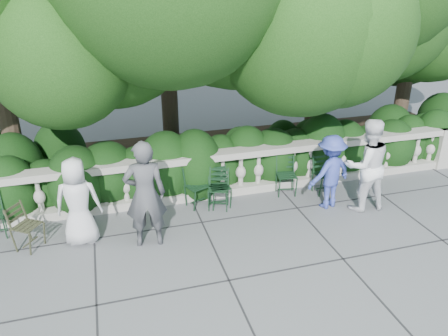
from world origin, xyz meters
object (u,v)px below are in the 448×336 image
object	(u,v)px
chair_f	(287,197)
chair_e	(222,209)
chair_d	(326,196)
person_casual_man	(366,165)
person_older_blue	(330,172)
person_businessman	(78,202)
person_woman_grey	(145,195)
chair_weathered	(38,249)
chair_b	(202,208)
chair_c	(218,212)

from	to	relation	value
chair_f	chair_e	bearing A→B (deg)	-164.54
chair_d	person_casual_man	distance (m)	1.22
person_casual_man	person_older_blue	xyz separation A→B (m)	(-0.63, 0.26, -0.18)
person_casual_man	person_older_blue	world-z (taller)	person_casual_man
person_businessman	person_casual_man	world-z (taller)	person_casual_man
person_casual_man	person_woman_grey	bearing A→B (deg)	3.45
chair_e	person_older_blue	distance (m)	2.29
person_businessman	person_casual_man	xyz separation A→B (m)	(5.42, -0.31, 0.15)
chair_weathered	person_casual_man	distance (m)	6.26
chair_b	chair_weathered	xyz separation A→B (m)	(-3.06, -0.61, 0.00)
chair_e	chair_f	world-z (taller)	same
chair_b	chair_weathered	bearing A→B (deg)	170.13
chair_c	person_older_blue	world-z (taller)	person_older_blue
person_businessman	person_woman_grey	bearing A→B (deg)	168.98
chair_c	chair_d	xyz separation A→B (m)	(2.42, 0.01, 0.00)
chair_e	person_businessman	size ratio (longest dim) A/B	0.53
chair_weathered	person_older_blue	distance (m)	5.61
person_casual_man	chair_f	bearing A→B (deg)	-31.19
person_older_blue	chair_weathered	bearing A→B (deg)	-14.26
chair_d	person_woman_grey	distance (m)	4.08
chair_e	person_casual_man	distance (m)	2.98
chair_d	person_businessman	xyz separation A→B (m)	(-5.00, -0.35, 0.80)
chair_weathered	person_woman_grey	size ratio (longest dim) A/B	0.43
chair_b	chair_weathered	distance (m)	3.12
person_casual_man	person_older_blue	bearing A→B (deg)	-20.24
person_woman_grey	person_casual_man	bearing A→B (deg)	-174.27
chair_b	chair_d	size ratio (longest dim) A/B	1.00
chair_c	chair_e	xyz separation A→B (m)	(0.10, 0.06, 0.00)
chair_c	person_older_blue	distance (m)	2.37
chair_b	person_older_blue	size ratio (longest dim) A/B	0.55
chair_b	chair_c	bearing A→B (deg)	-59.22
chair_c	person_woman_grey	world-z (taller)	person_woman_grey
chair_f	person_woman_grey	world-z (taller)	person_woman_grey
chair_b	person_older_blue	bearing A→B (deg)	-34.71
person_businessman	chair_f	bearing A→B (deg)	-164.79
chair_d	person_casual_man	size ratio (longest dim) A/B	0.44
chair_f	person_casual_man	distance (m)	1.78
chair_b	person_older_blue	world-z (taller)	person_older_blue
chair_c	person_woman_grey	distance (m)	1.90
person_businessman	chair_d	bearing A→B (deg)	-167.98
chair_e	chair_weathered	size ratio (longest dim) A/B	1.00
chair_f	chair_b	bearing A→B (deg)	-170.43
chair_b	person_older_blue	xyz separation A→B (m)	(2.50, -0.61, 0.76)
chair_f	chair_c	bearing A→B (deg)	-162.64
person_businessman	person_older_blue	size ratio (longest dim) A/B	1.04
chair_f	person_casual_man	bearing A→B (deg)	-23.00
person_businessman	person_older_blue	world-z (taller)	person_businessman
chair_weathered	person_woman_grey	xyz separation A→B (m)	(1.88, -0.34, 0.97)
chair_e	chair_d	bearing A→B (deg)	-1.79
person_casual_man	chair_d	bearing A→B (deg)	-55.30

